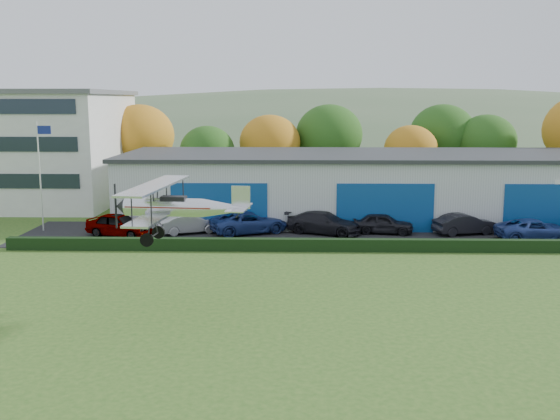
{
  "coord_description": "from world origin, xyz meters",
  "views": [
    {
      "loc": [
        -1.56,
        -23.19,
        9.5
      ],
      "look_at": [
        -2.29,
        9.25,
        3.86
      ],
      "focal_mm": 40.63,
      "sensor_mm": 36.0,
      "label": 1
    }
  ],
  "objects_px": {
    "flagpole": "(41,166)",
    "car_5": "(465,224)",
    "office_block": "(9,147)",
    "biplane": "(175,205)",
    "car_1": "(190,223)",
    "car_2": "(249,222)",
    "car_4": "(383,223)",
    "car_3": "(324,223)",
    "car_6": "(535,230)",
    "hangar": "(375,186)",
    "car_0": "(119,225)"
  },
  "relations": [
    {
      "from": "flagpole",
      "to": "car_5",
      "type": "height_order",
      "value": "flagpole"
    },
    {
      "from": "car_4",
      "to": "car_3",
      "type": "bearing_deg",
      "value": 101.41
    },
    {
      "from": "car_5",
      "to": "biplane",
      "type": "xyz_separation_m",
      "value": [
        -17.46,
        -16.96,
        4.1
      ]
    },
    {
      "from": "car_4",
      "to": "car_5",
      "type": "distance_m",
      "value": 5.8
    },
    {
      "from": "car_2",
      "to": "car_3",
      "type": "bearing_deg",
      "value": -115.28
    },
    {
      "from": "car_0",
      "to": "car_4",
      "type": "height_order",
      "value": "car_0"
    },
    {
      "from": "hangar",
      "to": "car_1",
      "type": "distance_m",
      "value": 15.69
    },
    {
      "from": "office_block",
      "to": "car_2",
      "type": "height_order",
      "value": "office_block"
    },
    {
      "from": "car_2",
      "to": "car_6",
      "type": "xyz_separation_m",
      "value": [
        19.66,
        -2.06,
        -0.05
      ]
    },
    {
      "from": "car_1",
      "to": "biplane",
      "type": "bearing_deg",
      "value": 163.92
    },
    {
      "from": "flagpole",
      "to": "car_6",
      "type": "xyz_separation_m",
      "value": [
        34.77,
        -2.61,
        -4.0
      ]
    },
    {
      "from": "car_5",
      "to": "car_6",
      "type": "height_order",
      "value": "car_5"
    },
    {
      "from": "office_block",
      "to": "flagpole",
      "type": "distance_m",
      "value": 15.33
    },
    {
      "from": "hangar",
      "to": "car_2",
      "type": "distance_m",
      "value": 11.91
    },
    {
      "from": "flagpole",
      "to": "car_2",
      "type": "relative_size",
      "value": 1.43
    },
    {
      "from": "office_block",
      "to": "flagpole",
      "type": "height_order",
      "value": "office_block"
    },
    {
      "from": "car_4",
      "to": "car_5",
      "type": "xyz_separation_m",
      "value": [
        5.8,
        -0.17,
        0.01
      ]
    },
    {
      "from": "car_3",
      "to": "biplane",
      "type": "distance_m",
      "value": 18.96
    },
    {
      "from": "car_2",
      "to": "car_4",
      "type": "distance_m",
      "value": 9.61
    },
    {
      "from": "office_block",
      "to": "car_0",
      "type": "xyz_separation_m",
      "value": [
        14.15,
        -14.81,
        -4.35
      ]
    },
    {
      "from": "car_5",
      "to": "car_6",
      "type": "distance_m",
      "value": 4.7
    },
    {
      "from": "hangar",
      "to": "car_1",
      "type": "height_order",
      "value": "hangar"
    },
    {
      "from": "car_6",
      "to": "biplane",
      "type": "bearing_deg",
      "value": 120.31
    },
    {
      "from": "car_0",
      "to": "car_3",
      "type": "distance_m",
      "value": 14.48
    },
    {
      "from": "office_block",
      "to": "car_0",
      "type": "height_order",
      "value": "office_block"
    },
    {
      "from": "office_block",
      "to": "biplane",
      "type": "height_order",
      "value": "office_block"
    },
    {
      "from": "hangar",
      "to": "biplane",
      "type": "distance_m",
      "value": 26.46
    },
    {
      "from": "flagpole",
      "to": "car_0",
      "type": "height_order",
      "value": "flagpole"
    },
    {
      "from": "office_block",
      "to": "hangar",
      "type": "bearing_deg",
      "value": -12.01
    },
    {
      "from": "hangar",
      "to": "biplane",
      "type": "bearing_deg",
      "value": -116.67
    },
    {
      "from": "car_1",
      "to": "car_6",
      "type": "distance_m",
      "value": 24.0
    },
    {
      "from": "car_1",
      "to": "car_2",
      "type": "bearing_deg",
      "value": -111.0
    },
    {
      "from": "car_1",
      "to": "car_2",
      "type": "distance_m",
      "value": 4.27
    },
    {
      "from": "flagpole",
      "to": "car_0",
      "type": "distance_m",
      "value": 7.42
    },
    {
      "from": "car_4",
      "to": "car_0",
      "type": "bearing_deg",
      "value": 103.55
    },
    {
      "from": "hangar",
      "to": "car_0",
      "type": "bearing_deg",
      "value": -157.56
    },
    {
      "from": "biplane",
      "to": "car_4",
      "type": "bearing_deg",
      "value": 61.49
    },
    {
      "from": "car_0",
      "to": "car_5",
      "type": "distance_m",
      "value": 24.51
    },
    {
      "from": "office_block",
      "to": "car_0",
      "type": "bearing_deg",
      "value": -46.31
    },
    {
      "from": "flagpole",
      "to": "car_3",
      "type": "relative_size",
      "value": 1.48
    },
    {
      "from": "office_block",
      "to": "flagpole",
      "type": "bearing_deg",
      "value": -58.03
    },
    {
      "from": "car_3",
      "to": "car_2",
      "type": "bearing_deg",
      "value": 111.25
    },
    {
      "from": "car_0",
      "to": "car_4",
      "type": "distance_m",
      "value": 18.74
    },
    {
      "from": "office_block",
      "to": "biplane",
      "type": "relative_size",
      "value": 2.91
    },
    {
      "from": "car_5",
      "to": "car_2",
      "type": "bearing_deg",
      "value": 74.46
    },
    {
      "from": "flagpole",
      "to": "car_5",
      "type": "distance_m",
      "value": 30.78
    },
    {
      "from": "car_2",
      "to": "biplane",
      "type": "xyz_separation_m",
      "value": [
        -2.05,
        -17.02,
        4.06
      ]
    },
    {
      "from": "car_2",
      "to": "hangar",
      "type": "bearing_deg",
      "value": -81.06
    },
    {
      "from": "flagpole",
      "to": "car_4",
      "type": "xyz_separation_m",
      "value": [
        24.72,
        -0.45,
        -4.0
      ]
    },
    {
      "from": "hangar",
      "to": "car_4",
      "type": "height_order",
      "value": "hangar"
    }
  ]
}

